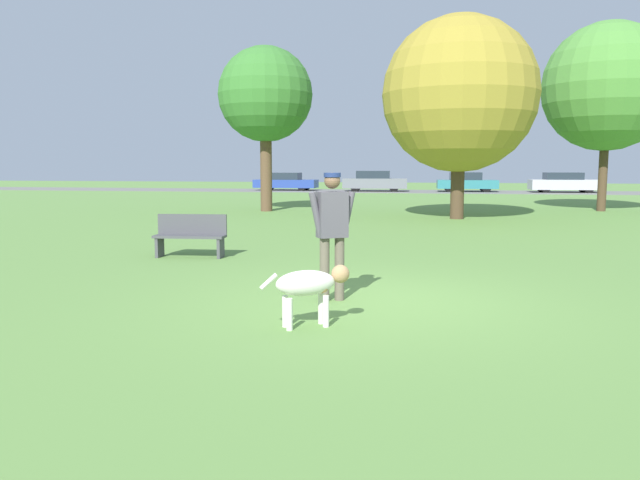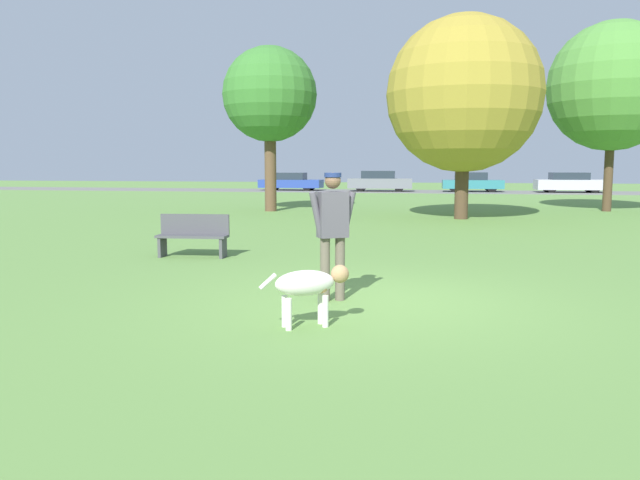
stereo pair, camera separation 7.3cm
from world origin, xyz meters
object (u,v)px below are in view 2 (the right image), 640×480
object	(u,v)px
dog	(310,285)
frisbee	(285,286)
tree_far_left	(270,95)
parked_car_silver	(570,183)
park_bench	(193,234)
person	(333,226)
parked_car_teal	(472,182)
parked_car_blue	(291,182)
tree_far_right	(613,87)
parked_car_grey	(380,181)
tree_mid_center	(464,94)

from	to	relation	value
dog	frisbee	xyz separation A→B (m)	(-0.85, 2.21, -0.47)
tree_far_left	parked_car_silver	world-z (taller)	tree_far_left
park_bench	parked_car_silver	bearing A→B (deg)	63.97
person	parked_car_teal	size ratio (longest dim) A/B	0.41
parked_car_blue	parked_car_silver	size ratio (longest dim) A/B	0.99
tree_far_right	park_bench	xyz separation A→B (m)	(-11.27, -14.91, -4.41)
tree_far_right	parked_car_grey	xyz separation A→B (m)	(-10.77, 17.66, -4.15)
frisbee	parked_car_teal	world-z (taller)	parked_car_teal
parked_car_blue	parked_car_silver	bearing A→B (deg)	0.63
person	tree_mid_center	xyz separation A→B (m)	(2.07, 13.59, 3.15)
parked_car_teal	frisbee	bearing A→B (deg)	-99.26
tree_far_right	parked_car_silver	world-z (taller)	tree_far_right
frisbee	parked_car_grey	bearing A→B (deg)	93.33
frisbee	tree_far_right	distance (m)	20.20
person	tree_far_left	size ratio (longest dim) A/B	0.27
dog	tree_far_right	xyz separation A→B (m)	(7.88, 19.77, 4.38)
tree_far_right	tree_far_left	bearing A→B (deg)	-169.49
dog	tree_far_left	world-z (taller)	tree_far_left
parked_car_silver	dog	bearing A→B (deg)	-107.30
park_bench	tree_far_left	bearing A→B (deg)	94.50
tree_far_right	park_bench	bearing A→B (deg)	-127.07
parked_car_grey	parked_car_teal	world-z (taller)	parked_car_grey
person	frisbee	distance (m)	1.55
person	parked_car_silver	xyz separation A→B (m)	(9.90, 36.47, -0.35)
frisbee	parked_car_silver	xyz separation A→B (m)	(10.76, 35.65, 0.65)
parked_car_blue	parked_car_teal	xyz separation A→B (m)	(12.98, -0.09, 0.03)
tree_far_right	parked_car_blue	xyz separation A→B (m)	(-17.39, 18.23, -4.22)
frisbee	parked_car_silver	size ratio (longest dim) A/B	0.05
parked_car_blue	parked_car_silver	xyz separation A→B (m)	(19.43, -0.15, 0.03)
parked_car_grey	park_bench	bearing A→B (deg)	-93.70
tree_far_right	parked_car_teal	xyz separation A→B (m)	(-4.40, 18.14, -4.19)
tree_far_left	tree_mid_center	xyz separation A→B (m)	(7.35, -2.36, -0.39)
parked_car_blue	tree_far_right	bearing A→B (deg)	-45.31
dog	parked_car_teal	bearing A→B (deg)	54.43
person	park_bench	size ratio (longest dim) A/B	1.20
tree_far_left	parked_car_teal	world-z (taller)	tree_far_left
dog	parked_car_blue	world-z (taller)	parked_car_blue
parked_car_blue	frisbee	bearing A→B (deg)	-75.34
dog	tree_mid_center	size ratio (longest dim) A/B	0.14
person	parked_car_blue	world-z (taller)	person
parked_car_grey	tree_mid_center	bearing A→B (deg)	-80.33
tree_mid_center	tree_far_right	bearing A→B (deg)	39.61
tree_far_left	parked_car_grey	bearing A→B (deg)	83.26
parked_car_grey	parked_car_teal	bearing A→B (deg)	1.48
tree_far_left	park_bench	size ratio (longest dim) A/B	4.51
park_bench	parked_car_grey	bearing A→B (deg)	85.06
parked_car_grey	park_bench	distance (m)	32.58
person	dog	size ratio (longest dim) A/B	1.76
tree_far_left	parked_car_blue	bearing A→B (deg)	101.59
tree_far_left	parked_car_silver	xyz separation A→B (m)	(15.19, 20.53, -3.88)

